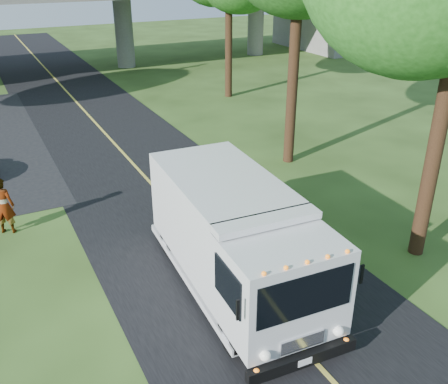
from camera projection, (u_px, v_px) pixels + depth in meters
ground at (282, 327)px, 12.16m from camera, size 120.00×120.00×0.00m
road at (146, 178)px, 20.19m from camera, size 7.00×90.00×0.02m
lane_line at (146, 178)px, 20.18m from camera, size 0.12×90.00×0.01m
overpass at (41, 11)px, 35.89m from camera, size 54.00×10.00×7.30m
step_van at (235, 236)px, 12.94m from camera, size 2.98×7.20×2.97m
pedestrian at (3, 206)px, 15.91m from camera, size 0.83×0.72×1.93m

